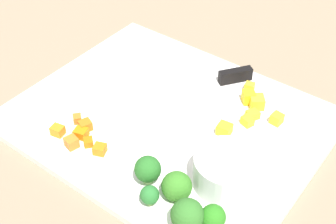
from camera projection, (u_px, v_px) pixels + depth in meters
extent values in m
plane|color=#8B755D|center=(168.00, 123.00, 0.72)|extent=(4.00, 4.00, 0.00)
cube|color=white|center=(168.00, 120.00, 0.72)|extent=(0.45, 0.36, 0.01)
cylinder|color=white|center=(227.00, 171.00, 0.60)|extent=(0.09, 0.09, 0.05)
cube|color=silver|center=(115.00, 103.00, 0.74)|extent=(0.12, 0.15, 0.00)
cube|color=black|center=(235.00, 76.00, 0.77)|extent=(0.04, 0.05, 0.02)
cube|color=orange|center=(100.00, 149.00, 0.65)|extent=(0.02, 0.02, 0.01)
cube|color=orange|center=(81.00, 133.00, 0.68)|extent=(0.02, 0.02, 0.01)
cube|color=orange|center=(85.00, 126.00, 0.69)|extent=(0.02, 0.02, 0.01)
cube|color=orange|center=(58.00, 131.00, 0.68)|extent=(0.02, 0.02, 0.01)
cube|color=orange|center=(88.00, 142.00, 0.66)|extent=(0.02, 0.02, 0.01)
cube|color=orange|center=(77.00, 119.00, 0.70)|extent=(0.02, 0.02, 0.01)
cube|color=orange|center=(72.00, 142.00, 0.66)|extent=(0.02, 0.02, 0.02)
cube|color=yellow|center=(249.00, 97.00, 0.73)|extent=(0.03, 0.03, 0.02)
cube|color=yellow|center=(277.00, 119.00, 0.70)|extent=(0.02, 0.02, 0.02)
cube|color=yellow|center=(249.00, 87.00, 0.76)|extent=(0.02, 0.02, 0.01)
cube|color=yellow|center=(253.00, 115.00, 0.71)|extent=(0.02, 0.02, 0.01)
cube|color=yellow|center=(257.00, 102.00, 0.73)|extent=(0.03, 0.03, 0.02)
cube|color=yellow|center=(224.00, 129.00, 0.68)|extent=(0.02, 0.02, 0.02)
cube|color=yellow|center=(247.00, 121.00, 0.70)|extent=(0.02, 0.02, 0.01)
cylinder|color=#8BBF61|center=(177.00, 194.00, 0.60)|extent=(0.01, 0.01, 0.01)
sphere|color=#377B25|center=(177.00, 186.00, 0.59)|extent=(0.04, 0.04, 0.04)
cylinder|color=#8AB66A|center=(148.00, 178.00, 0.61)|extent=(0.01, 0.01, 0.01)
sphere|color=#276825|center=(148.00, 169.00, 0.60)|extent=(0.04, 0.04, 0.04)
cylinder|color=#93C25E|center=(150.00, 201.00, 0.59)|extent=(0.01, 0.01, 0.01)
sphere|color=#296E2E|center=(150.00, 195.00, 0.58)|extent=(0.02, 0.02, 0.02)
cylinder|color=#91B162|center=(187.00, 224.00, 0.56)|extent=(0.01, 0.01, 0.02)
sphere|color=#316E27|center=(187.00, 215.00, 0.54)|extent=(0.04, 0.04, 0.04)
cylinder|color=#89BB65|center=(212.00, 224.00, 0.56)|extent=(0.01, 0.01, 0.01)
sphere|color=#2B7A1E|center=(213.00, 217.00, 0.55)|extent=(0.03, 0.03, 0.03)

